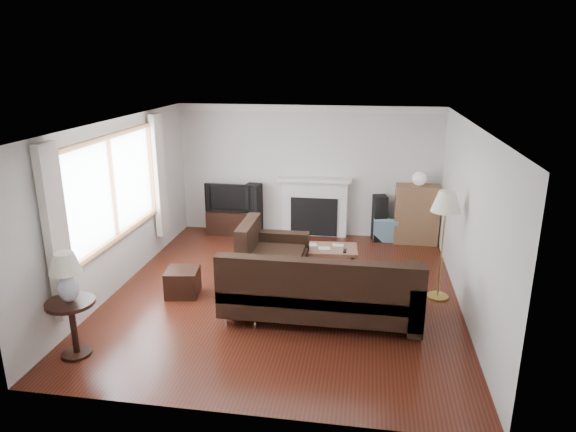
% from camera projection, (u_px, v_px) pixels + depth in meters
% --- Properties ---
extents(room, '(5.10, 5.60, 2.54)m').
position_uv_depth(room, '(285.00, 212.00, 7.24)').
color(room, '#471A0F').
rests_on(room, ground).
extents(window, '(0.12, 2.74, 1.54)m').
position_uv_depth(window, '(113.00, 188.00, 7.33)').
color(window, brown).
rests_on(window, room).
extents(curtain_near, '(0.10, 0.35, 2.10)m').
position_uv_depth(curtain_near, '(56.00, 233.00, 5.93)').
color(curtain_near, silver).
rests_on(curtain_near, room).
extents(curtain_far, '(0.10, 0.35, 2.10)m').
position_uv_depth(curtain_far, '(159.00, 176.00, 8.80)').
color(curtain_far, silver).
rests_on(curtain_far, room).
extents(fireplace, '(1.40, 0.26, 1.15)m').
position_uv_depth(fireplace, '(315.00, 207.00, 9.91)').
color(fireplace, white).
rests_on(fireplace, room).
extents(tv_stand, '(0.93, 0.42, 0.47)m').
position_uv_depth(tv_stand, '(232.00, 222.00, 10.12)').
color(tv_stand, black).
rests_on(tv_stand, ground).
extents(television, '(0.97, 0.13, 0.56)m').
position_uv_depth(television, '(231.00, 197.00, 9.97)').
color(television, black).
rests_on(television, tv_stand).
extents(speaker_left, '(0.33, 0.37, 1.00)m').
position_uv_depth(speaker_left, '(253.00, 209.00, 10.01)').
color(speaker_left, black).
rests_on(speaker_left, ground).
extents(speaker_right, '(0.30, 0.33, 0.87)m').
position_uv_depth(speaker_right, '(379.00, 218.00, 9.68)').
color(speaker_right, black).
rests_on(speaker_right, ground).
extents(bookshelf, '(0.80, 0.38, 1.10)m').
position_uv_depth(bookshelf, '(417.00, 214.00, 9.53)').
color(bookshelf, brown).
rests_on(bookshelf, ground).
extents(globe_lamp, '(0.25, 0.25, 0.25)m').
position_uv_depth(globe_lamp, '(419.00, 179.00, 9.32)').
color(globe_lamp, white).
rests_on(globe_lamp, bookshelf).
extents(sectional_sofa, '(2.82, 2.06, 0.91)m').
position_uv_depth(sectional_sofa, '(321.00, 286.00, 6.76)').
color(sectional_sofa, black).
rests_on(sectional_sofa, ground).
extents(coffee_table, '(1.08, 0.64, 0.41)m').
position_uv_depth(coffee_table, '(324.00, 259.00, 8.34)').
color(coffee_table, '#8B5942').
rests_on(coffee_table, ground).
extents(footstool, '(0.52, 0.52, 0.39)m').
position_uv_depth(footstool, '(183.00, 282.00, 7.50)').
color(footstool, black).
rests_on(footstool, ground).
extents(floor_lamp, '(0.42, 0.42, 1.60)m').
position_uv_depth(floor_lamp, '(442.00, 246.00, 7.22)').
color(floor_lamp, '#A38938').
rests_on(floor_lamp, ground).
extents(side_table, '(0.55, 0.55, 0.69)m').
position_uv_depth(side_table, '(74.00, 328.00, 5.93)').
color(side_table, black).
rests_on(side_table, ground).
extents(table_lamp, '(0.36, 0.36, 0.58)m').
position_uv_depth(table_lamp, '(67.00, 278.00, 5.75)').
color(table_lamp, silver).
rests_on(table_lamp, side_table).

